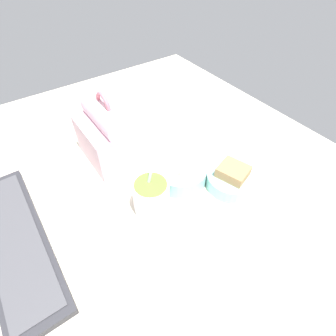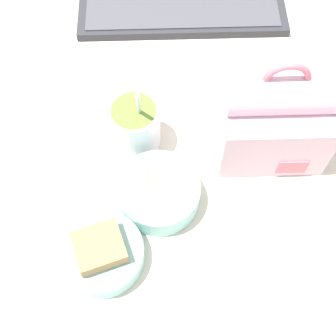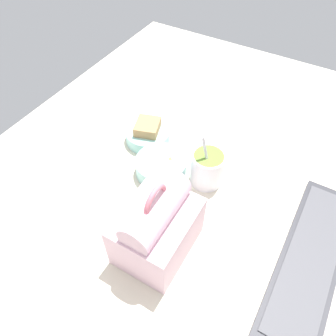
# 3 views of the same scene
# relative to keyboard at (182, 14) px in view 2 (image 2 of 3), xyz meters

# --- Properties ---
(desk_surface) EXTENTS (1.40, 1.10, 0.02)m
(desk_surface) POSITION_rel_keyboard_xyz_m (-0.08, -0.33, -0.02)
(desk_surface) COLOR beige
(desk_surface) RESTS_ON ground
(keyboard) EXTENTS (0.42, 0.12, 0.02)m
(keyboard) POSITION_rel_keyboard_xyz_m (0.00, 0.00, 0.00)
(keyboard) COLOR #2D2D33
(keyboard) RESTS_ON desk_surface
(lunch_bag) EXTENTS (0.17, 0.14, 0.20)m
(lunch_bag) POSITION_rel_keyboard_xyz_m (0.13, -0.30, 0.07)
(lunch_bag) COLOR beige
(lunch_bag) RESTS_ON desk_surface
(soup_cup) EXTENTS (0.08, 0.08, 0.15)m
(soup_cup) POSITION_rel_keyboard_xyz_m (-0.09, -0.29, 0.04)
(soup_cup) COLOR silver
(soup_cup) RESTS_ON desk_surface
(bento_bowl_sandwich) EXTENTS (0.13, 0.13, 0.06)m
(bento_bowl_sandwich) POSITION_rel_keyboard_xyz_m (-0.14, -0.50, 0.01)
(bento_bowl_sandwich) COLOR #93D1CC
(bento_bowl_sandwich) RESTS_ON desk_surface
(bento_bowl_snacks) EXTENTS (0.13, 0.13, 0.06)m
(bento_bowl_snacks) POSITION_rel_keyboard_xyz_m (-0.06, -0.40, 0.01)
(bento_bowl_snacks) COLOR #93D1CC
(bento_bowl_snacks) RESTS_ON desk_surface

